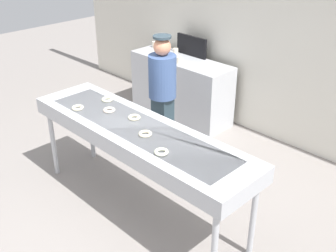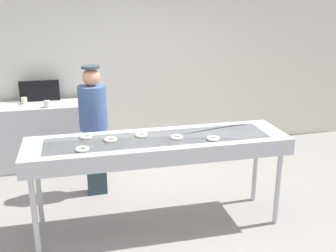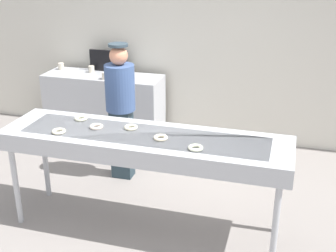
# 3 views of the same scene
# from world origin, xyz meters

# --- Properties ---
(ground_plane) EXTENTS (16.00, 16.00, 0.00)m
(ground_plane) POSITION_xyz_m (0.00, 0.00, 0.00)
(ground_plane) COLOR gray
(back_wall) EXTENTS (8.00, 0.12, 3.00)m
(back_wall) POSITION_xyz_m (0.00, 2.45, 1.50)
(back_wall) COLOR silver
(back_wall) RESTS_ON ground
(fryer_conveyor) EXTENTS (2.69, 0.71, 1.00)m
(fryer_conveyor) POSITION_xyz_m (0.00, 0.00, 0.91)
(fryer_conveyor) COLOR #B7BABF
(fryer_conveyor) RESTS_ON ground
(sugar_donut_0) EXTENTS (0.15, 0.15, 0.03)m
(sugar_donut_0) POSITION_xyz_m (0.18, -0.06, 1.01)
(sugar_donut_0) COLOR #FEEEC6
(sugar_donut_0) RESTS_ON fryer_conveyor
(sugar_donut_1) EXTENTS (0.18, 0.18, 0.03)m
(sugar_donut_1) POSITION_xyz_m (-0.72, 0.18, 1.01)
(sugar_donut_1) COLOR #F0EFC8
(sugar_donut_1) RESTS_ON fryer_conveyor
(sugar_donut_2) EXTENTS (0.17, 0.17, 0.03)m
(sugar_donut_2) POSITION_xyz_m (-0.77, -0.18, 1.01)
(sugar_donut_2) COLOR #EFE5C2
(sugar_donut_2) RESTS_ON fryer_conveyor
(sugar_donut_3) EXTENTS (0.18, 0.18, 0.03)m
(sugar_donut_3) POSITION_xyz_m (-0.49, 0.03, 1.01)
(sugar_donut_3) COLOR #F9E3CE
(sugar_donut_3) RESTS_ON fryer_conveyor
(sugar_donut_4) EXTENTS (0.15, 0.15, 0.03)m
(sugar_donut_4) POSITION_xyz_m (0.53, -0.18, 1.01)
(sugar_donut_4) COLOR #EBEECB
(sugar_donut_4) RESTS_ON fryer_conveyor
(sugar_donut_5) EXTENTS (0.16, 0.16, 0.03)m
(sugar_donut_5) POSITION_xyz_m (-0.16, 0.10, 1.01)
(sugar_donut_5) COLOR #F8EEC6
(sugar_donut_5) RESTS_ON fryer_conveyor
(worker_baker) EXTENTS (0.34, 0.34, 1.62)m
(worker_baker) POSITION_xyz_m (-0.60, 0.93, 0.92)
(worker_baker) COLOR #283A44
(worker_baker) RESTS_ON ground
(prep_counter) EXTENTS (1.68, 0.55, 0.93)m
(prep_counter) POSITION_xyz_m (-1.30, 2.00, 0.46)
(prep_counter) COLOR #B7BABF
(prep_counter) RESTS_ON ground
(paper_cup_0) EXTENTS (0.08, 0.08, 0.09)m
(paper_cup_0) POSITION_xyz_m (-2.01, 2.13, 0.97)
(paper_cup_0) COLOR beige
(paper_cup_0) RESTS_ON prep_counter
(paper_cup_1) EXTENTS (0.08, 0.08, 0.09)m
(paper_cup_1) POSITION_xyz_m (-1.19, 1.82, 0.97)
(paper_cup_1) COLOR beige
(paper_cup_1) RESTS_ON prep_counter
(paper_cup_2) EXTENTS (0.08, 0.08, 0.09)m
(paper_cup_2) POSITION_xyz_m (-1.51, 2.10, 0.97)
(paper_cup_2) COLOR beige
(paper_cup_2) RESTS_ON prep_counter
(menu_display) EXTENTS (0.56, 0.04, 0.30)m
(menu_display) POSITION_xyz_m (-1.30, 2.23, 1.08)
(menu_display) COLOR black
(menu_display) RESTS_ON prep_counter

